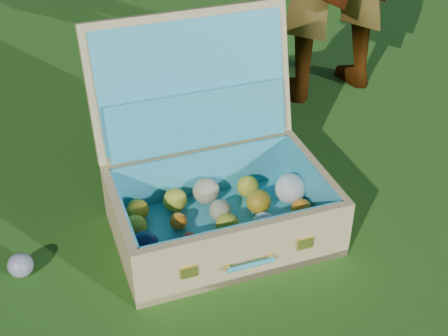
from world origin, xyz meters
TOP-DOWN VIEW (x-y plane):
  - ground at (0.00, 0.00)m, footprint 60.00×60.00m
  - stray_ball at (-0.47, -0.18)m, footprint 0.07×0.07m
  - suitcase at (0.07, 0.12)m, footprint 0.82×0.78m

SIDE VIEW (x-z plane):
  - ground at x=0.00m, z-range 0.00..0.00m
  - stray_ball at x=-0.47m, z-range 0.00..0.07m
  - suitcase at x=0.07m, z-range -0.13..0.48m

